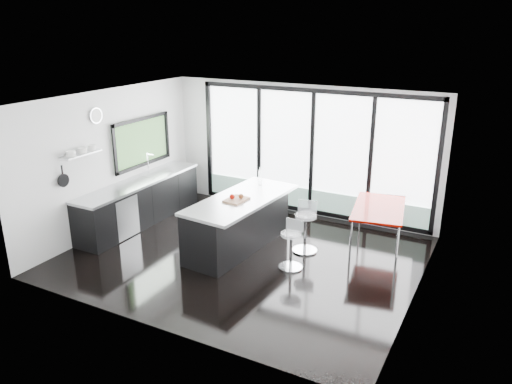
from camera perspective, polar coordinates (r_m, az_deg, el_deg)
The scene contains 11 objects.
floor at distance 9.09m, azimuth -1.45°, elevation -7.33°, with size 6.00×5.00×0.00m, color black.
ceiling at distance 8.23m, azimuth -1.62°, elevation 10.41°, with size 6.00×5.00×0.00m, color white.
wall_back at distance 10.62m, azimuth 6.29°, elevation 3.85°, with size 6.00×0.09×2.80m.
wall_front at distance 6.63m, azimuth -12.18°, elevation -4.81°, with size 6.00×0.00×2.80m, color silver.
wall_left at distance 10.44m, azimuth -15.23°, elevation 4.67°, with size 0.26×5.00×2.80m.
wall_right at distance 7.63m, azimuth 18.55°, elevation -2.19°, with size 0.00×5.00×2.80m, color silver.
counter_cabinets at distance 10.65m, azimuth -13.07°, elevation -1.07°, with size 0.69×3.24×1.36m.
island at distance 9.23m, azimuth -2.06°, elevation -3.45°, with size 1.22×2.52×1.30m.
bar_stool_near at distance 8.55m, azimuth 4.01°, elevation -6.70°, with size 0.41×0.41×0.66m, color silver.
bar_stool_far at distance 9.16m, azimuth 5.65°, elevation -4.67°, with size 0.46×0.46×0.73m, color silver.
red_table at distance 9.47m, azimuth 13.69°, elevation -4.02°, with size 0.88×1.54×0.83m, color #7F0600.
Camera 1 is at (4.00, -7.09, 4.03)m, focal length 35.00 mm.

